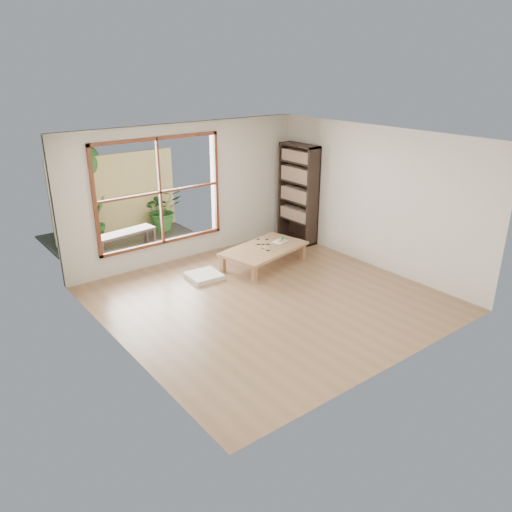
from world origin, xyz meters
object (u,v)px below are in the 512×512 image
(low_table, at_px, (264,250))
(garden_bench, at_px, (124,235))
(food_tray, at_px, (281,240))
(bookshelf, at_px, (298,194))

(low_table, relative_size, garden_bench, 1.36)
(low_table, distance_m, garden_bench, 2.91)
(low_table, relative_size, food_tray, 5.55)
(bookshelf, xyz_separation_m, food_tray, (-0.99, -0.62, -0.65))
(food_tray, height_order, garden_bench, food_tray)
(low_table, xyz_separation_m, bookshelf, (1.46, 0.69, 0.72))
(garden_bench, bearing_deg, bookshelf, -33.51)
(bookshelf, xyz_separation_m, garden_bench, (-3.26, 1.59, -0.66))
(food_tray, bearing_deg, bookshelf, 19.55)
(bookshelf, bearing_deg, low_table, -154.72)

